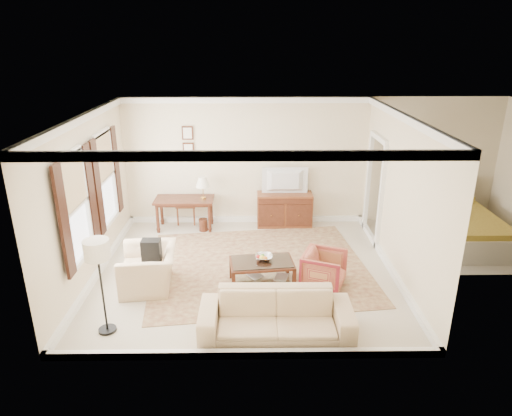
{
  "coord_description": "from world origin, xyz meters",
  "views": [
    {
      "loc": [
        0.09,
        -7.58,
        4.11
      ],
      "look_at": [
        0.2,
        0.3,
        1.15
      ],
      "focal_mm": 32.0,
      "sensor_mm": 36.0,
      "label": 1
    }
  ],
  "objects_px": {
    "writing_desk": "(184,203)",
    "coffee_table": "(262,267)",
    "striped_armchair": "(324,268)",
    "sofa": "(276,309)",
    "sideboard": "(284,209)",
    "club_armchair": "(148,262)",
    "tv": "(285,173)"
  },
  "relations": [
    {
      "from": "tv",
      "to": "sofa",
      "type": "height_order",
      "value": "tv"
    },
    {
      "from": "tv",
      "to": "club_armchair",
      "type": "bearing_deg",
      "value": 46.96
    },
    {
      "from": "writing_desk",
      "to": "club_armchair",
      "type": "distance_m",
      "value": 2.62
    },
    {
      "from": "sideboard",
      "to": "striped_armchair",
      "type": "relative_size",
      "value": 1.77
    },
    {
      "from": "writing_desk",
      "to": "club_armchair",
      "type": "relative_size",
      "value": 1.22
    },
    {
      "from": "sofa",
      "to": "tv",
      "type": "bearing_deg",
      "value": 84.71
    },
    {
      "from": "tv",
      "to": "sofa",
      "type": "distance_m",
      "value": 4.27
    },
    {
      "from": "sideboard",
      "to": "writing_desk",
      "type": "bearing_deg",
      "value": -176.05
    },
    {
      "from": "sideboard",
      "to": "club_armchair",
      "type": "xyz_separation_m",
      "value": [
        -2.56,
        -2.76,
        0.08
      ]
    },
    {
      "from": "writing_desk",
      "to": "coffee_table",
      "type": "bearing_deg",
      "value": -56.84
    },
    {
      "from": "writing_desk",
      "to": "club_armchair",
      "type": "bearing_deg",
      "value": -96.27
    },
    {
      "from": "club_armchair",
      "to": "writing_desk",
      "type": "bearing_deg",
      "value": 167.94
    },
    {
      "from": "writing_desk",
      "to": "striped_armchair",
      "type": "height_order",
      "value": "writing_desk"
    },
    {
      "from": "sideboard",
      "to": "club_armchair",
      "type": "bearing_deg",
      "value": -132.83
    },
    {
      "from": "tv",
      "to": "coffee_table",
      "type": "xyz_separation_m",
      "value": [
        -0.59,
        -2.71,
        -0.91
      ]
    },
    {
      "from": "writing_desk",
      "to": "club_armchair",
      "type": "height_order",
      "value": "club_armchair"
    },
    {
      "from": "club_armchair",
      "to": "coffee_table",
      "type": "bearing_deg",
      "value": 85.05
    },
    {
      "from": "sideboard",
      "to": "striped_armchair",
      "type": "xyz_separation_m",
      "value": [
        0.49,
        -2.78,
        -0.03
      ]
    },
    {
      "from": "sideboard",
      "to": "coffee_table",
      "type": "distance_m",
      "value": 2.79
    },
    {
      "from": "sideboard",
      "to": "coffee_table",
      "type": "height_order",
      "value": "sideboard"
    },
    {
      "from": "writing_desk",
      "to": "striped_armchair",
      "type": "xyz_separation_m",
      "value": [
        2.76,
        -2.62,
        -0.25
      ]
    },
    {
      "from": "sofa",
      "to": "writing_desk",
      "type": "bearing_deg",
      "value": 115.16
    },
    {
      "from": "coffee_table",
      "to": "club_armchair",
      "type": "height_order",
      "value": "club_armchair"
    },
    {
      "from": "writing_desk",
      "to": "coffee_table",
      "type": "height_order",
      "value": "writing_desk"
    },
    {
      "from": "striped_armchair",
      "to": "sofa",
      "type": "relative_size",
      "value": 0.32
    },
    {
      "from": "coffee_table",
      "to": "club_armchair",
      "type": "xyz_separation_m",
      "value": [
        -1.97,
        -0.03,
        0.11
      ]
    },
    {
      "from": "coffee_table",
      "to": "striped_armchair",
      "type": "height_order",
      "value": "striped_armchair"
    },
    {
      "from": "writing_desk",
      "to": "sideboard",
      "type": "bearing_deg",
      "value": 3.95
    },
    {
      "from": "club_armchair",
      "to": "striped_armchair",
      "type": "bearing_deg",
      "value": 83.75
    },
    {
      "from": "writing_desk",
      "to": "striped_armchair",
      "type": "relative_size",
      "value": 1.85
    },
    {
      "from": "writing_desk",
      "to": "sofa",
      "type": "xyz_separation_m",
      "value": [
        1.85,
        -4.03,
        -0.17
      ]
    },
    {
      "from": "sofa",
      "to": "coffee_table",
      "type": "bearing_deg",
      "value": 97.13
    }
  ]
}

